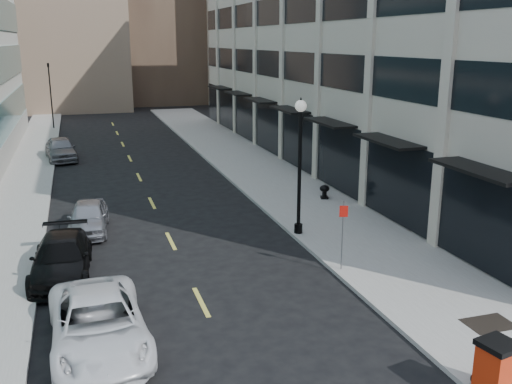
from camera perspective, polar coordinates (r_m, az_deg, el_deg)
sidewalk_right at (r=31.46m, az=3.29°, el=0.15°), size 5.00×80.00×0.15m
sidewalk_left at (r=29.71m, az=-22.89°, el=-1.93°), size 3.00×80.00×0.15m
building_right at (r=40.82m, az=12.81°, el=15.84°), size 15.30×46.50×18.25m
skyline_stone at (r=77.45m, az=-1.51°, el=16.33°), size 10.00×14.00×20.00m
grate_far at (r=18.22m, az=22.28°, el=-12.08°), size 1.40×1.00×0.01m
road_centerline at (r=26.90m, az=-9.54°, el=-2.77°), size 0.15×68.20×0.01m
traffic_signal at (r=56.53m, az=-20.06°, el=11.64°), size 0.66×0.66×6.98m
car_white_van at (r=16.20m, az=-15.49°, el=-12.62°), size 2.69×5.45×1.49m
car_black_pickup at (r=21.22m, az=-18.88°, el=-6.29°), size 2.28×4.94×1.40m
car_silver_sedan at (r=25.73m, az=-16.42°, el=-2.42°), size 1.99×4.16×1.37m
car_grey_sedan at (r=41.92m, az=-18.95°, el=4.10°), size 2.42×4.89×1.60m
trash_bin at (r=14.77m, az=22.89°, el=-15.68°), size 0.94×0.97×1.30m
lamppost at (r=23.55m, az=4.40°, el=3.72°), size 0.48×0.48×5.75m
sign_post at (r=20.28m, az=8.69°, el=-3.39°), size 0.29×0.13×2.54m
urn_planter at (r=29.67m, az=6.87°, el=0.16°), size 0.51×0.51×0.71m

